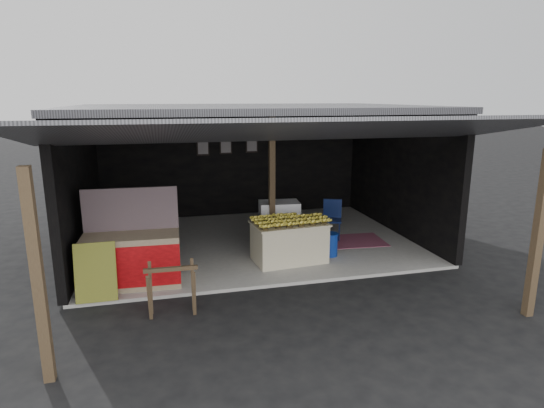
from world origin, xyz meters
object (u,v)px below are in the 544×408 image
object	(u,v)px
water_barrel	(330,245)
neighbor_stall	(132,257)
sawhorse	(172,285)
plastic_chair	(332,216)
banana_table	(289,242)
white_crate	(279,223)

from	to	relation	value
water_barrel	neighbor_stall	bearing A→B (deg)	-171.73
sawhorse	water_barrel	xyz separation A→B (m)	(3.18, 1.75, -0.20)
water_barrel	plastic_chair	world-z (taller)	plastic_chair
banana_table	neighbor_stall	xyz separation A→B (m)	(-2.90, -0.47, 0.10)
sawhorse	plastic_chair	world-z (taller)	plastic_chair
water_barrel	banana_table	bearing A→B (deg)	-174.85
banana_table	white_crate	world-z (taller)	white_crate
neighbor_stall	plastic_chair	world-z (taller)	neighbor_stall
white_crate	water_barrel	world-z (taller)	white_crate
sawhorse	neighbor_stall	bearing A→B (deg)	118.61
banana_table	water_barrel	size ratio (longest dim) A/B	3.36
neighbor_stall	plastic_chair	bearing A→B (deg)	23.79
banana_table	white_crate	bearing A→B (deg)	80.04
white_crate	neighbor_stall	size ratio (longest dim) A/B	0.58
neighbor_stall	water_barrel	world-z (taller)	neighbor_stall
water_barrel	plastic_chair	xyz separation A→B (m)	(0.48, 1.12, 0.30)
banana_table	plastic_chair	size ratio (longest dim) A/B	1.68
banana_table	plastic_chair	distance (m)	1.82
banana_table	sawhorse	size ratio (longest dim) A/B	1.89
neighbor_stall	sawhorse	size ratio (longest dim) A/B	2.09
plastic_chair	water_barrel	bearing A→B (deg)	-90.13
white_crate	neighbor_stall	distance (m)	3.37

